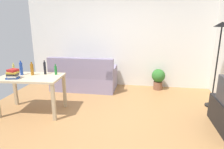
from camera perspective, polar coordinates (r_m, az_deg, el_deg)
The scene contains 12 objects.
ground_plane at distance 3.94m, azimuth -2.66°, elevation -12.58°, with size 5.20×4.40×0.02m, color #9E7042.
wall_rear at distance 5.68m, azimuth 1.76°, elevation 10.37°, with size 5.20×0.10×2.70m, color silver.
couch at distance 5.46m, azimuth -8.09°, elevation -1.11°, with size 1.71×0.84×0.92m.
torchiere_lamp at distance 4.63m, azimuth 28.59°, elevation 8.26°, with size 0.32×0.32×1.81m.
desk at distance 4.27m, azimuth -22.21°, elevation -1.94°, with size 1.24×0.77×0.76m.
potted_plant at distance 5.53m, azimuth 13.17°, elevation -0.91°, with size 0.36×0.36×0.57m.
bottle_squat at distance 4.59m, azimuth -26.41°, elevation 1.44°, with size 0.05×0.05×0.23m.
bottle_blue at distance 4.41m, azimuth -24.66°, elevation 1.56°, with size 0.06×0.06×0.29m.
bottle_amber at distance 4.31m, azimuth -22.01°, elevation 1.40°, with size 0.06×0.06×0.27m.
bottle_dark at distance 4.29m, azimuth -18.76°, elevation 1.76°, with size 0.05×0.05×0.29m.
bottle_green at distance 4.20m, azimuth -15.89°, elevation 1.22°, with size 0.05×0.05×0.22m.
book_stack at distance 4.20m, azimuth -26.63°, elevation 0.13°, with size 0.25×0.20×0.18m.
Camera 1 is at (0.73, -3.41, 1.82)m, focal length 31.80 mm.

